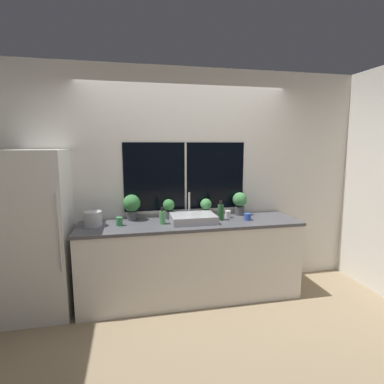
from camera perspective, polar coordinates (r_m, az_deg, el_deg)
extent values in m
plane|color=#937F60|center=(3.53, 0.88, -21.55)|extent=(14.00, 14.00, 0.00)
cube|color=silver|center=(3.72, -1.34, 2.15)|extent=(8.00, 0.06, 2.70)
cube|color=black|center=(3.68, -1.24, 2.99)|extent=(1.50, 0.01, 0.83)
cube|color=beige|center=(3.67, -1.22, 2.98)|extent=(0.02, 0.01, 0.83)
cube|color=beige|center=(3.74, -1.20, -3.54)|extent=(1.56, 0.04, 0.03)
cube|color=silver|center=(4.76, -31.29, 2.34)|extent=(0.06, 7.00, 2.70)
cube|color=silver|center=(5.36, 21.46, 3.64)|extent=(0.06, 7.00, 2.70)
cube|color=white|center=(3.60, -0.18, -13.10)|extent=(2.52, 0.60, 0.88)
cube|color=#4C4C51|center=(3.45, -0.18, -6.04)|extent=(2.54, 0.62, 0.03)
cube|color=silver|center=(3.57, -27.47, -7.00)|extent=(0.66, 0.67, 1.75)
cylinder|color=silver|center=(3.15, -23.94, -7.15)|extent=(0.02, 0.02, 0.79)
cube|color=#ADADB2|center=(3.44, 0.20, -5.03)|extent=(0.51, 0.38, 0.09)
cylinder|color=#B7B7BC|center=(3.65, -0.52, -4.67)|extent=(0.04, 0.04, 0.03)
cylinder|color=#B7B7BC|center=(3.62, -0.52, -2.28)|extent=(0.02, 0.02, 0.28)
cylinder|color=#4C4C51|center=(3.59, -11.34, -4.47)|extent=(0.11, 0.11, 0.11)
sphere|color=#387A3D|center=(3.56, -11.41, -2.08)|extent=(0.20, 0.20, 0.20)
cylinder|color=#4C4C51|center=(3.62, -4.44, -4.30)|extent=(0.11, 0.11, 0.09)
sphere|color=#387A3D|center=(3.59, -4.46, -2.48)|extent=(0.14, 0.14, 0.14)
cylinder|color=#4C4C51|center=(3.71, 2.66, -4.05)|extent=(0.10, 0.10, 0.08)
sphere|color=#478E4C|center=(3.68, 2.68, -2.35)|extent=(0.14, 0.14, 0.14)
cylinder|color=#4C4C51|center=(3.83, 9.03, -3.52)|extent=(0.12, 0.12, 0.11)
sphere|color=#478E4C|center=(3.81, 9.09, -1.41)|extent=(0.18, 0.18, 0.18)
cylinder|color=#519E5B|center=(3.37, -5.69, -4.87)|extent=(0.07, 0.07, 0.15)
cylinder|color=black|center=(3.35, -5.71, -3.33)|extent=(0.03, 0.03, 0.04)
cylinder|color=#235128|center=(3.54, 5.49, -3.89)|extent=(0.07, 0.07, 0.18)
cylinder|color=black|center=(3.52, 5.52, -2.04)|extent=(0.03, 0.03, 0.05)
cylinder|color=#3351AD|center=(3.59, 10.53, -4.65)|extent=(0.08, 0.08, 0.08)
cylinder|color=#38844C|center=(3.39, -13.69, -5.47)|extent=(0.07, 0.07, 0.09)
cylinder|color=white|center=(3.66, 6.84, -4.23)|extent=(0.07, 0.07, 0.09)
cylinder|color=#B2B2B7|center=(3.43, -18.32, -4.88)|extent=(0.19, 0.19, 0.16)
cone|color=#B2B2B7|center=(3.41, -18.40, -3.39)|extent=(0.16, 0.16, 0.02)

